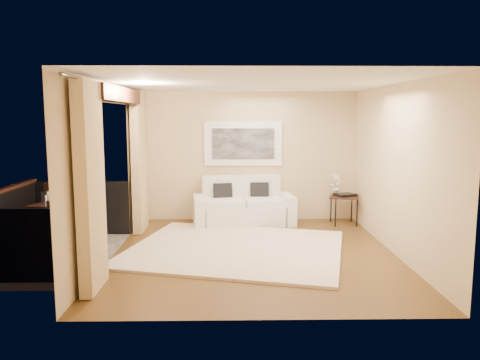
{
  "coord_description": "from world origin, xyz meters",
  "views": [
    {
      "loc": [
        -0.35,
        -7.32,
        2.2
      ],
      "look_at": [
        -0.21,
        1.03,
        1.05
      ],
      "focal_mm": 35.0,
      "sensor_mm": 36.0,
      "label": 1
    }
  ],
  "objects_px": {
    "balcony_chair_far": "(60,207)",
    "balcony_chair_near": "(59,225)",
    "sofa": "(243,207)",
    "side_table": "(344,198)",
    "bistro_table": "(53,209)",
    "ice_bucket": "(47,197)",
    "orchid": "(336,183)"
  },
  "relations": [
    {
      "from": "ice_bucket",
      "to": "balcony_chair_near",
      "type": "bearing_deg",
      "value": -56.82
    },
    {
      "from": "balcony_chair_far",
      "to": "balcony_chair_near",
      "type": "height_order",
      "value": "balcony_chair_far"
    },
    {
      "from": "bistro_table",
      "to": "orchid",
      "type": "bearing_deg",
      "value": 18.21
    },
    {
      "from": "orchid",
      "to": "ice_bucket",
      "type": "relative_size",
      "value": 2.36
    },
    {
      "from": "side_table",
      "to": "balcony_chair_near",
      "type": "height_order",
      "value": "balcony_chair_near"
    },
    {
      "from": "side_table",
      "to": "orchid",
      "type": "distance_m",
      "value": 0.35
    },
    {
      "from": "balcony_chair_far",
      "to": "balcony_chair_near",
      "type": "bearing_deg",
      "value": 111.29
    },
    {
      "from": "side_table",
      "to": "balcony_chair_near",
      "type": "relative_size",
      "value": 0.78
    },
    {
      "from": "sofa",
      "to": "ice_bucket",
      "type": "relative_size",
      "value": 10.54
    },
    {
      "from": "bistro_table",
      "to": "balcony_chair_near",
      "type": "relative_size",
      "value": 0.87
    },
    {
      "from": "side_table",
      "to": "ice_bucket",
      "type": "relative_size",
      "value": 3.4
    },
    {
      "from": "balcony_chair_near",
      "to": "ice_bucket",
      "type": "bearing_deg",
      "value": 115.78
    },
    {
      "from": "sofa",
      "to": "side_table",
      "type": "distance_m",
      "value": 2.06
    },
    {
      "from": "sofa",
      "to": "side_table",
      "type": "xyz_separation_m",
      "value": [
        2.05,
        -0.09,
        0.19
      ]
    },
    {
      "from": "side_table",
      "to": "orchid",
      "type": "relative_size",
      "value": 1.44
    },
    {
      "from": "ice_bucket",
      "to": "sofa",
      "type": "bearing_deg",
      "value": 24.71
    },
    {
      "from": "bistro_table",
      "to": "balcony_chair_near",
      "type": "bearing_deg",
      "value": -62.68
    },
    {
      "from": "orchid",
      "to": "bistro_table",
      "type": "xyz_separation_m",
      "value": [
        -5.13,
        -1.69,
        -0.17
      ]
    },
    {
      "from": "side_table",
      "to": "bistro_table",
      "type": "height_order",
      "value": "bistro_table"
    },
    {
      "from": "sofa",
      "to": "bistro_table",
      "type": "relative_size",
      "value": 2.78
    },
    {
      "from": "side_table",
      "to": "bistro_table",
      "type": "relative_size",
      "value": 0.9
    },
    {
      "from": "orchid",
      "to": "balcony_chair_near",
      "type": "relative_size",
      "value": 0.54
    },
    {
      "from": "orchid",
      "to": "bistro_table",
      "type": "relative_size",
      "value": 0.62
    },
    {
      "from": "side_table",
      "to": "bistro_table",
      "type": "xyz_separation_m",
      "value": [
        -5.28,
        -1.56,
        0.12
      ]
    },
    {
      "from": "bistro_table",
      "to": "balcony_chair_near",
      "type": "distance_m",
      "value": 0.65
    },
    {
      "from": "side_table",
      "to": "bistro_table",
      "type": "bearing_deg",
      "value": -163.5
    },
    {
      "from": "sofa",
      "to": "orchid",
      "type": "distance_m",
      "value": 1.97
    },
    {
      "from": "balcony_chair_far",
      "to": "balcony_chair_near",
      "type": "relative_size",
      "value": 1.19
    },
    {
      "from": "bistro_table",
      "to": "balcony_chair_near",
      "type": "height_order",
      "value": "balcony_chair_near"
    },
    {
      "from": "bistro_table",
      "to": "ice_bucket",
      "type": "height_order",
      "value": "ice_bucket"
    },
    {
      "from": "side_table",
      "to": "balcony_chair_far",
      "type": "height_order",
      "value": "balcony_chair_far"
    },
    {
      "from": "orchid",
      "to": "balcony_chair_near",
      "type": "bearing_deg",
      "value": -155.12
    }
  ]
}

